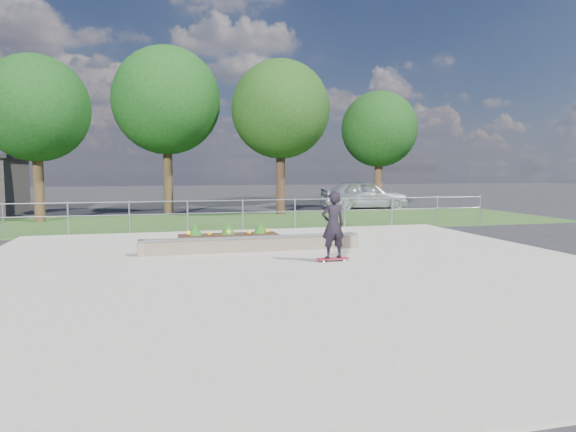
# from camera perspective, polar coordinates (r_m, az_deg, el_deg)

# --- Properties ---
(ground) EXTENTS (120.00, 120.00, 0.00)m
(ground) POSITION_cam_1_polar(r_m,az_deg,el_deg) (11.79, 0.86, -6.01)
(ground) COLOR black
(ground) RESTS_ON ground
(grass_verge) EXTENTS (30.00, 8.00, 0.02)m
(grass_verge) POSITION_cam_1_polar(r_m,az_deg,el_deg) (22.48, -6.48, -0.62)
(grass_verge) COLOR #27471C
(grass_verge) RESTS_ON ground
(concrete_slab) EXTENTS (15.00, 15.00, 0.06)m
(concrete_slab) POSITION_cam_1_polar(r_m,az_deg,el_deg) (11.78, 0.86, -5.86)
(concrete_slab) COLOR gray
(concrete_slab) RESTS_ON ground
(fence) EXTENTS (20.06, 0.06, 1.20)m
(fence) POSITION_cam_1_polar(r_m,az_deg,el_deg) (18.96, -5.07, 0.61)
(fence) COLOR #999CA1
(fence) RESTS_ON ground
(tree_far_left) EXTENTS (4.55, 4.55, 7.15)m
(tree_far_left) POSITION_cam_1_polar(r_m,az_deg,el_deg) (24.80, -26.26, 10.64)
(tree_far_left) COLOR #332314
(tree_far_left) RESTS_ON ground
(tree_mid_left) EXTENTS (5.25, 5.25, 8.25)m
(tree_mid_left) POSITION_cam_1_polar(r_m,az_deg,el_deg) (26.37, -13.35, 12.33)
(tree_mid_left) COLOR black
(tree_mid_left) RESTS_ON ground
(tree_mid_right) EXTENTS (4.90, 4.90, 7.70)m
(tree_mid_right) POSITION_cam_1_polar(r_m,az_deg,el_deg) (26.03, -0.83, 11.73)
(tree_mid_right) COLOR black
(tree_mid_right) RESTS_ON ground
(tree_far_right) EXTENTS (4.20, 4.20, 6.60)m
(tree_far_right) POSITION_cam_1_polar(r_m,az_deg,el_deg) (29.33, 10.10, 9.45)
(tree_far_right) COLOR #352315
(tree_far_right) RESTS_ON ground
(grind_ledge) EXTENTS (6.00, 0.44, 0.43)m
(grind_ledge) POSITION_cam_1_polar(r_m,az_deg,el_deg) (14.03, -4.05, -3.10)
(grind_ledge) COLOR brown
(grind_ledge) RESTS_ON concrete_slab
(planter_bed) EXTENTS (3.00, 1.20, 0.61)m
(planter_bed) POSITION_cam_1_polar(r_m,az_deg,el_deg) (15.66, -6.57, -2.32)
(planter_bed) COLOR black
(planter_bed) RESTS_ON concrete_slab
(skateboarder) EXTENTS (0.80, 0.45, 1.71)m
(skateboarder) POSITION_cam_1_polar(r_m,az_deg,el_deg) (12.42, 5.03, -1.03)
(skateboarder) COLOR silver
(skateboarder) RESTS_ON concrete_slab
(parked_car) EXTENTS (5.03, 2.34, 1.67)m
(parked_car) POSITION_cam_1_polar(r_m,az_deg,el_deg) (29.39, 8.44, 2.35)
(parked_car) COLOR #B8BEC2
(parked_car) RESTS_ON ground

